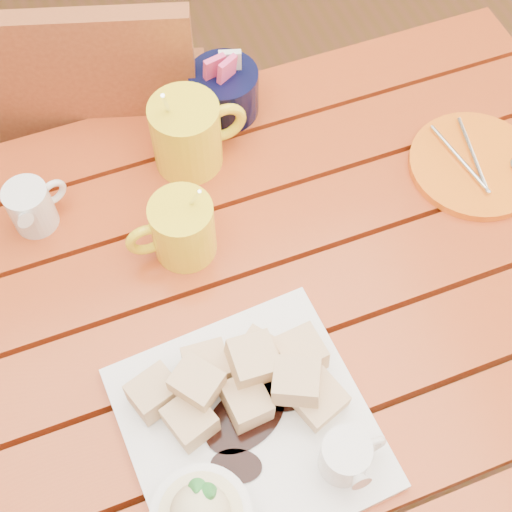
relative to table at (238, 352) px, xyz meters
name	(u,v)px	position (x,y,z in m)	size (l,w,h in m)	color
ground	(244,465)	(0.00, 0.00, -0.64)	(5.00, 5.00, 0.00)	brown
table	(238,352)	(0.00, 0.00, 0.00)	(1.20, 0.79, 0.75)	maroon
dessert_plate	(242,439)	(-0.05, -0.16, 0.14)	(0.29, 0.29, 0.11)	white
coffee_mug_left	(181,229)	(-0.03, 0.13, 0.16)	(0.12, 0.08, 0.14)	yellow
coffee_mug_right	(188,133)	(0.03, 0.27, 0.16)	(0.14, 0.10, 0.16)	yellow
cream_pitcher	(32,206)	(-0.20, 0.24, 0.15)	(0.09, 0.08, 0.07)	white
sugar_caddy	(224,91)	(0.11, 0.34, 0.15)	(0.10, 0.10, 0.11)	black
orange_saucer	(476,165)	(0.41, 0.10, 0.11)	(0.19, 0.19, 0.02)	orange
chair_far	(89,148)	(-0.11, 0.54, -0.12)	(0.55, 0.55, 0.93)	brown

